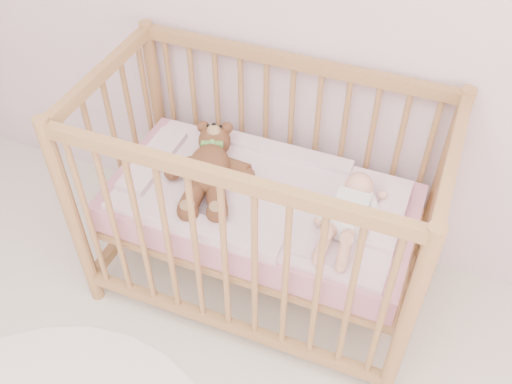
% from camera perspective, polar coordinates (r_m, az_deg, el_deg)
% --- Properties ---
extents(crib, '(1.36, 0.76, 1.00)m').
position_cam_1_polar(crib, '(2.29, 0.46, -1.32)').
color(crib, '#B3894C').
rests_on(crib, floor).
extents(mattress, '(1.22, 0.62, 0.13)m').
position_cam_1_polar(mattress, '(2.30, 0.46, -1.58)').
color(mattress, pink).
rests_on(mattress, crib).
extents(blanket, '(1.10, 0.58, 0.06)m').
position_cam_1_polar(blanket, '(2.25, 0.47, -0.25)').
color(blanket, pink).
rests_on(blanket, mattress).
extents(baby, '(0.24, 0.49, 0.12)m').
position_cam_1_polar(baby, '(2.12, 9.29, -1.68)').
color(baby, white).
rests_on(baby, blanket).
extents(teddy_bear, '(0.52, 0.62, 0.15)m').
position_cam_1_polar(teddy_bear, '(2.24, -4.73, 2.35)').
color(teddy_bear, brown).
rests_on(teddy_bear, blanket).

